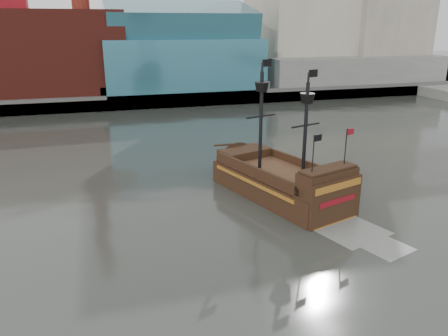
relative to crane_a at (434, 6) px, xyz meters
name	(u,v)px	position (x,y,z in m)	size (l,w,h in m)	color
ground	(265,331)	(-78.63, -82.00, -19.11)	(400.00, 400.00, 0.00)	#282C26
promenade_far	(124,84)	(-78.63, 10.00, -18.11)	(220.00, 60.00, 2.00)	slate
seawall	(136,102)	(-78.63, -19.50, -17.81)	(220.00, 1.00, 2.60)	#4C4C49
crane_a	(434,6)	(0.00, 0.00, 0.00)	(22.50, 4.00, 32.25)	slate
crane_b	(435,21)	(9.60, 10.00, -3.54)	(19.10, 4.00, 26.25)	slate
pirate_ship	(281,185)	(-70.73, -65.81, -17.97)	(9.79, 17.64, 12.66)	black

